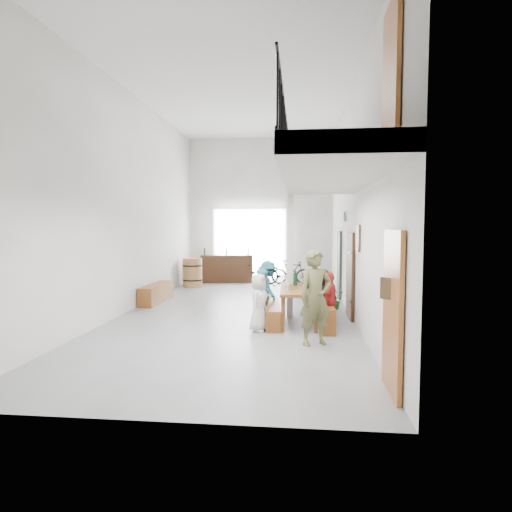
# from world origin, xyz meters

# --- Properties ---
(floor) EXTENTS (12.00, 12.00, 0.00)m
(floor) POSITION_xyz_m (0.00, 0.00, 0.00)
(floor) COLOR slate
(floor) RESTS_ON ground
(room_walls) EXTENTS (12.00, 12.00, 12.00)m
(room_walls) POSITION_xyz_m (0.00, 0.00, 3.55)
(room_walls) COLOR white
(room_walls) RESTS_ON ground
(gateway_portal) EXTENTS (2.80, 0.08, 2.80)m
(gateway_portal) POSITION_xyz_m (-0.40, 5.94, 1.40)
(gateway_portal) COLOR white
(gateway_portal) RESTS_ON ground
(right_wall_decor) EXTENTS (0.07, 8.28, 5.07)m
(right_wall_decor) POSITION_xyz_m (2.70, -1.87, 1.74)
(right_wall_decor) COLOR #9A5328
(right_wall_decor) RESTS_ON ground
(balcony) EXTENTS (1.52, 5.62, 4.00)m
(balcony) POSITION_xyz_m (1.98, -3.13, 2.96)
(balcony) COLOR silver
(balcony) RESTS_ON ground
(tasting_table) EXTENTS (0.85, 1.97, 0.79)m
(tasting_table) POSITION_xyz_m (1.50, -1.06, 0.71)
(tasting_table) COLOR brown
(tasting_table) RESTS_ON ground
(bench_inner) EXTENTS (0.45, 1.90, 0.43)m
(bench_inner) POSITION_xyz_m (0.93, -1.06, 0.22)
(bench_inner) COLOR brown
(bench_inner) RESTS_ON ground
(bench_wall) EXTENTS (0.38, 2.25, 0.51)m
(bench_wall) POSITION_xyz_m (2.05, -1.03, 0.26)
(bench_wall) COLOR brown
(bench_wall) RESTS_ON ground
(tableware) EXTENTS (0.53, 1.22, 0.35)m
(tableware) POSITION_xyz_m (1.45, -0.62, 0.93)
(tableware) COLOR black
(tableware) RESTS_ON tasting_table
(side_bench) EXTENTS (0.43, 1.82, 0.51)m
(side_bench) POSITION_xyz_m (-2.50, 1.19, 0.26)
(side_bench) COLOR brown
(side_bench) RESTS_ON ground
(oak_barrel) EXTENTS (0.69, 0.69, 1.02)m
(oak_barrel) POSITION_xyz_m (-2.24, 4.28, 0.51)
(oak_barrel) COLOR olive
(oak_barrel) RESTS_ON ground
(serving_counter) EXTENTS (2.02, 0.87, 1.03)m
(serving_counter) POSITION_xyz_m (-1.26, 5.65, 0.52)
(serving_counter) COLOR #3D2410
(serving_counter) RESTS_ON ground
(counter_bottles) EXTENTS (1.69, 0.37, 0.28)m
(counter_bottles) POSITION_xyz_m (-1.26, 5.68, 1.17)
(counter_bottles) COLOR black
(counter_bottles) RESTS_ON serving_counter
(guest_left_a) EXTENTS (0.52, 0.66, 1.18)m
(guest_left_a) POSITION_xyz_m (0.69, -1.85, 0.59)
(guest_left_a) COLOR silver
(guest_left_a) RESTS_ON ground
(guest_left_b) EXTENTS (0.32, 0.47, 1.23)m
(guest_left_b) POSITION_xyz_m (0.74, -1.23, 0.61)
(guest_left_b) COLOR #246A7A
(guest_left_b) RESTS_ON ground
(guest_left_c) EXTENTS (0.56, 0.65, 1.16)m
(guest_left_c) POSITION_xyz_m (0.69, -0.61, 0.58)
(guest_left_c) COLOR silver
(guest_left_c) RESTS_ON ground
(guest_left_d) EXTENTS (0.75, 0.96, 1.31)m
(guest_left_d) POSITION_xyz_m (0.76, -0.24, 0.66)
(guest_left_d) COLOR #246A7A
(guest_left_d) RESTS_ON ground
(guest_right_a) EXTENTS (0.53, 0.76, 1.20)m
(guest_right_a) POSITION_xyz_m (2.15, -1.54, 0.60)
(guest_right_a) COLOR #AE1F1D
(guest_right_a) RESTS_ON ground
(guest_right_b) EXTENTS (0.75, 1.16, 1.20)m
(guest_right_b) POSITION_xyz_m (2.04, -0.94, 0.60)
(guest_right_b) COLOR black
(guest_right_b) RESTS_ON ground
(guest_right_c) EXTENTS (0.48, 0.61, 1.09)m
(guest_right_c) POSITION_xyz_m (2.02, -0.31, 0.55)
(guest_right_c) COLOR silver
(guest_right_c) RESTS_ON ground
(host_standing) EXTENTS (0.74, 0.64, 1.72)m
(host_standing) POSITION_xyz_m (1.81, -2.73, 0.86)
(host_standing) COLOR brown
(host_standing) RESTS_ON ground
(potted_plant) EXTENTS (0.49, 0.44, 0.48)m
(potted_plant) POSITION_xyz_m (2.45, 0.65, 0.24)
(potted_plant) COLOR #174518
(potted_plant) RESTS_ON ground
(bicycle_near) EXTENTS (1.90, 1.20, 0.94)m
(bicycle_near) POSITION_xyz_m (-0.09, 5.52, 0.47)
(bicycle_near) COLOR black
(bicycle_near) RESTS_ON ground
(bicycle_far) EXTENTS (1.48, 0.45, 0.89)m
(bicycle_far) POSITION_xyz_m (1.22, 5.35, 0.44)
(bicycle_far) COLOR black
(bicycle_far) RESTS_ON ground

